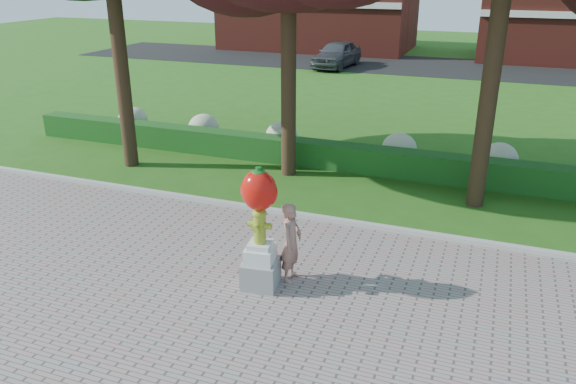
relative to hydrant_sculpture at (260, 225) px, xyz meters
The scene contains 9 objects.
ground 1.42m from the hydrant_sculpture, 62.56° to the left, with size 100.00×100.00×0.00m, color #285A16.
curb 3.61m from the hydrant_sculpture, 86.77° to the left, with size 40.00×0.18×0.15m, color #ADADA5.
lawn_hedge 7.43m from the hydrant_sculpture, 88.52° to the left, with size 24.00×0.70×0.80m, color #164E1A.
hydrangea_row 8.44m from the hydrant_sculpture, 84.80° to the left, with size 20.10×1.10×0.99m.
street 28.40m from the hydrant_sculpture, 89.62° to the left, with size 50.00×8.00×0.02m, color black.
building_left 35.80m from the hydrant_sculpture, 105.93° to the left, with size 14.00×8.00×7.00m, color maroon.
hydrant_sculpture is the anchor object (origin of this frame).
woman 0.82m from the hydrant_sculpture, 43.49° to the left, with size 0.60×0.39×1.65m, color #A36D5D.
parked_car 26.49m from the hydrant_sculpture, 102.84° to the left, with size 1.92×4.76×1.62m, color #45484D.
Camera 1 is at (3.70, -9.17, 5.89)m, focal length 35.00 mm.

